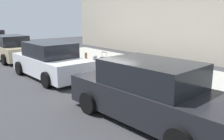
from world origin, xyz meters
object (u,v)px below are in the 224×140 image
object	(u,v)px
suitcase_maroon_6	(120,70)
parked_car_beige_2	(12,49)
suitcase_olive_2	(156,76)
suitcase_silver_3	(146,75)
fire_hydrant	(95,62)
suitcase_teal_7	(112,68)
suitcase_red_4	(138,73)
suitcase_teal_0	(182,85)
parked_car_white_1	(50,61)
suitcase_black_1	(167,82)
suitcase_navy_5	(129,72)
parked_car_charcoal_0	(150,93)
bollard_post	(86,60)
suitcase_black_8	(104,65)

from	to	relation	value
suitcase_maroon_6	parked_car_beige_2	bearing A→B (deg)	15.30
suitcase_olive_2	suitcase_silver_3	distance (m)	0.50
fire_hydrant	parked_car_beige_2	bearing A→B (deg)	20.16
suitcase_teal_7	suitcase_red_4	bearing A→B (deg)	-177.68
suitcase_teal_0	parked_car_white_1	size ratio (longest dim) A/B	0.19
suitcase_red_4	suitcase_teal_7	bearing A→B (deg)	2.32
suitcase_olive_2	suitcase_red_4	world-z (taller)	suitcase_olive_2
suitcase_black_1	parked_car_beige_2	xyz separation A→B (m)	(10.46, 2.12, 0.27)
suitcase_teal_0	parked_car_white_1	xyz separation A→B (m)	(5.48, 2.21, 0.30)
suitcase_red_4	parked_car_beige_2	distance (m)	9.20
suitcase_olive_2	suitcase_navy_5	world-z (taller)	suitcase_olive_2
suitcase_silver_3	parked_car_charcoal_0	world-z (taller)	parked_car_charcoal_0
suitcase_olive_2	bollard_post	bearing A→B (deg)	2.06
suitcase_silver_3	suitcase_black_8	xyz separation A→B (m)	(2.58, 0.05, 0.01)
suitcase_black_1	parked_car_charcoal_0	xyz separation A→B (m)	(-1.07, 2.12, 0.30)
suitcase_silver_3	parked_car_beige_2	distance (m)	9.66
fire_hydrant	bollard_post	size ratio (longest dim) A/B	0.93
suitcase_navy_5	fire_hydrant	bearing A→B (deg)	0.79
suitcase_teal_0	suitcase_maroon_6	xyz separation A→B (m)	(3.14, 0.05, -0.02)
suitcase_teal_0	suitcase_black_1	size ratio (longest dim) A/B	0.97
suitcase_red_4	parked_car_beige_2	world-z (taller)	parked_car_beige_2
parked_car_white_1	suitcase_teal_7	bearing A→B (deg)	-129.36
suitcase_olive_2	suitcase_black_8	world-z (taller)	suitcase_olive_2
suitcase_maroon_6	parked_car_beige_2	world-z (taller)	parked_car_beige_2
suitcase_silver_3	suitcase_navy_5	xyz separation A→B (m)	(0.99, -0.05, -0.06)
suitcase_maroon_6	suitcase_teal_7	xyz separation A→B (m)	(0.55, -0.02, -0.02)
suitcase_black_1	bollard_post	bearing A→B (deg)	0.87
suitcase_teal_0	parked_car_charcoal_0	xyz separation A→B (m)	(-0.50, 2.21, 0.31)
suitcase_black_8	bollard_post	xyz separation A→B (m)	(1.43, 0.09, 0.03)
suitcase_teal_7	parked_car_beige_2	xyz separation A→B (m)	(7.35, 2.18, 0.33)
suitcase_teal_0	suitcase_olive_2	distance (m)	1.13
suitcase_teal_0	parked_car_charcoal_0	distance (m)	2.29
suitcase_olive_2	suitcase_navy_5	distance (m)	1.49
suitcase_red_4	suitcase_teal_0	bearing A→B (deg)	179.07
suitcase_navy_5	fire_hydrant	world-z (taller)	suitcase_navy_5
suitcase_black_8	parked_car_beige_2	size ratio (longest dim) A/B	0.23
suitcase_teal_7	parked_car_beige_2	distance (m)	7.67
suitcase_maroon_6	fire_hydrant	world-z (taller)	suitcase_maroon_6
suitcase_navy_5	suitcase_black_8	bearing A→B (deg)	3.48
suitcase_silver_3	suitcase_maroon_6	distance (m)	1.51
suitcase_olive_2	fire_hydrant	world-z (taller)	suitcase_olive_2
suitcase_black_1	suitcase_red_4	world-z (taller)	suitcase_red_4
suitcase_olive_2	parked_car_white_1	world-z (taller)	parked_car_white_1
fire_hydrant	bollard_post	distance (m)	0.60
suitcase_red_4	parked_car_white_1	distance (m)	4.05
suitcase_black_1	parked_car_beige_2	distance (m)	10.68
suitcase_teal_0	suitcase_black_1	world-z (taller)	suitcase_black_1
suitcase_black_8	fire_hydrant	size ratio (longest dim) A/B	1.36
parked_car_white_1	suitcase_silver_3	bearing A→B (deg)	-150.54
suitcase_black_1	bollard_post	world-z (taller)	suitcase_black_1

